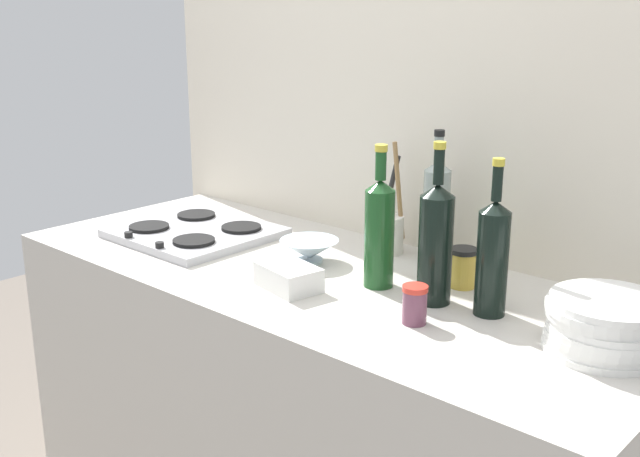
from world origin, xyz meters
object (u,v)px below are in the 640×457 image
mixing_bowl (309,250)px  stovetop_hob (195,232)px  wine_bottle_mid_right (436,211)px  wine_bottle_rightmost (379,231)px  wine_bottle_leftmost (492,256)px  butter_dish (289,277)px  utensil_crock (389,230)px  condiment_jar_rear (463,267)px  wine_bottle_mid_left (436,242)px  condiment_jar_front (415,304)px  plate_stack (606,325)px

mixing_bowl → stovetop_hob: bearing=-172.5°
wine_bottle_mid_right → wine_bottle_rightmost: 0.23m
wine_bottle_leftmost → butter_dish: wine_bottle_leftmost is taller
utensil_crock → condiment_jar_rear: utensil_crock is taller
wine_bottle_rightmost → condiment_jar_rear: (0.16, 0.13, -0.09)m
wine_bottle_leftmost → condiment_jar_rear: bearing=141.6°
wine_bottle_mid_left → butter_dish: bearing=-152.7°
wine_bottle_mid_left → condiment_jar_front: bearing=-73.5°
plate_stack → wine_bottle_rightmost: (-0.57, -0.01, 0.08)m
stovetop_hob → wine_bottle_rightmost: bearing=3.2°
plate_stack → wine_bottle_mid_right: bearing=158.3°
mixing_bowl → butter_dish: 0.21m
wine_bottle_rightmost → utensil_crock: size_ratio=1.12×
wine_bottle_leftmost → condiment_jar_rear: size_ratio=3.58×
condiment_jar_front → wine_bottle_mid_right: bearing=117.9°
wine_bottle_leftmost → utensil_crock: wine_bottle_leftmost is taller
stovetop_hob → butter_dish: size_ratio=2.70×
plate_stack → butter_dish: bearing=-166.6°
wine_bottle_rightmost → condiment_jar_front: wine_bottle_rightmost is taller
plate_stack → stovetop_hob: bearing=-177.9°
butter_dish → condiment_jar_front: condiment_jar_front is taller
butter_dish → condiment_jar_rear: condiment_jar_rear is taller
wine_bottle_rightmost → utensil_crock: wine_bottle_rightmost is taller
butter_dish → stovetop_hob: bearing=166.2°
condiment_jar_front → stovetop_hob: bearing=173.7°
stovetop_hob → wine_bottle_mid_right: bearing=21.5°
plate_stack → condiment_jar_front: 0.39m
wine_bottle_rightmost → condiment_jar_front: bearing=-33.2°
plate_stack → condiment_jar_rear: (-0.41, 0.12, -0.01)m
plate_stack → wine_bottle_mid_right: (-0.55, 0.22, 0.09)m
butter_dish → utensil_crock: bearing=88.7°
wine_bottle_mid_right → condiment_jar_front: bearing=-62.1°
wine_bottle_mid_left → wine_bottle_rightmost: wine_bottle_mid_left is taller
plate_stack → wine_bottle_mid_left: bearing=-178.8°
wine_bottle_leftmost → wine_bottle_rightmost: bearing=-175.4°
wine_bottle_mid_left → condiment_jar_rear: size_ratio=3.82×
butter_dish → utensil_crock: utensil_crock is taller
butter_dish → condiment_jar_rear: size_ratio=1.57×
mixing_bowl → condiment_jar_rear: (0.41, 0.11, 0.02)m
stovetop_hob → wine_bottle_rightmost: (0.66, 0.04, 0.13)m
stovetop_hob → wine_bottle_mid_left: wine_bottle_mid_left is taller
condiment_jar_front → wine_bottle_leftmost: bearing=58.8°
stovetop_hob → wine_bottle_leftmost: bearing=3.6°
condiment_jar_rear → utensil_crock: bearing=162.2°
mixing_bowl → condiment_jar_rear: bearing=15.7°
mixing_bowl → butter_dish: mixing_bowl is taller
mixing_bowl → condiment_jar_rear: condiment_jar_rear is taller
wine_bottle_leftmost → wine_bottle_mid_left: (-0.13, -0.02, 0.01)m
plate_stack → wine_bottle_rightmost: 0.57m
wine_bottle_leftmost → wine_bottle_rightmost: (-0.30, -0.02, 0.00)m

